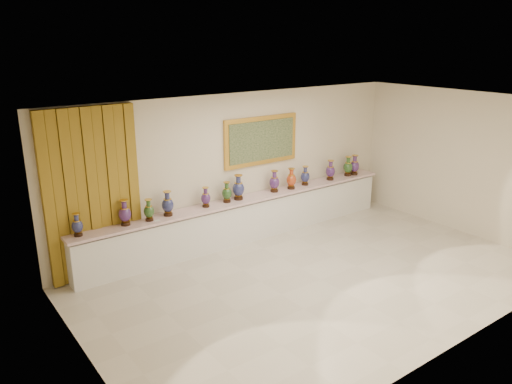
# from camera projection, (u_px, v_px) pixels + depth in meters

# --- Properties ---
(ground) EXTENTS (8.00, 8.00, 0.00)m
(ground) POSITION_uv_depth(u_px,v_px,m) (321.00, 280.00, 8.67)
(ground) COLOR beige
(ground) RESTS_ON ground
(room) EXTENTS (8.00, 8.00, 8.00)m
(room) POSITION_uv_depth(u_px,v_px,m) (125.00, 184.00, 8.69)
(room) COLOR beige
(room) RESTS_ON ground
(counter) EXTENTS (7.28, 0.48, 0.90)m
(counter) POSITION_uv_depth(u_px,v_px,m) (246.00, 219.00, 10.29)
(counter) COLOR white
(counter) RESTS_ON ground
(vase_0) EXTENTS (0.24, 0.24, 0.39)m
(vase_0) POSITION_uv_depth(u_px,v_px,m) (77.00, 226.00, 8.17)
(vase_0) COLOR #311B0D
(vase_0) RESTS_ON counter
(vase_1) EXTENTS (0.25, 0.25, 0.46)m
(vase_1) POSITION_uv_depth(u_px,v_px,m) (125.00, 214.00, 8.63)
(vase_1) COLOR #311B0D
(vase_1) RESTS_ON counter
(vase_2) EXTENTS (0.23, 0.23, 0.40)m
(vase_2) POSITION_uv_depth(u_px,v_px,m) (149.00, 211.00, 8.85)
(vase_2) COLOR #311B0D
(vase_2) RESTS_ON counter
(vase_3) EXTENTS (0.27, 0.27, 0.47)m
(vase_3) POSITION_uv_depth(u_px,v_px,m) (168.00, 205.00, 9.09)
(vase_3) COLOR #311B0D
(vase_3) RESTS_ON counter
(vase_4) EXTENTS (0.23, 0.23, 0.39)m
(vase_4) POSITION_uv_depth(u_px,v_px,m) (206.00, 198.00, 9.56)
(vase_4) COLOR #311B0D
(vase_4) RESTS_ON counter
(vase_5) EXTENTS (0.22, 0.22, 0.42)m
(vase_5) POSITION_uv_depth(u_px,v_px,m) (227.00, 193.00, 9.84)
(vase_5) COLOR #311B0D
(vase_5) RESTS_ON counter
(vase_6) EXTENTS (0.25, 0.25, 0.51)m
(vase_6) POSITION_uv_depth(u_px,v_px,m) (238.00, 189.00, 9.99)
(vase_6) COLOR #311B0D
(vase_6) RESTS_ON counter
(vase_7) EXTENTS (0.28, 0.28, 0.46)m
(vase_7) POSITION_uv_depth(u_px,v_px,m) (274.00, 182.00, 10.49)
(vase_7) COLOR #311B0D
(vase_7) RESTS_ON counter
(vase_8) EXTENTS (0.23, 0.23, 0.46)m
(vase_8) POSITION_uv_depth(u_px,v_px,m) (291.00, 180.00, 10.70)
(vase_8) COLOR #311B0D
(vase_8) RESTS_ON counter
(vase_9) EXTENTS (0.22, 0.22, 0.43)m
(vase_9) POSITION_uv_depth(u_px,v_px,m) (305.00, 177.00, 10.99)
(vase_9) COLOR #311B0D
(vase_9) RESTS_ON counter
(vase_10) EXTENTS (0.22, 0.22, 0.46)m
(vase_10) POSITION_uv_depth(u_px,v_px,m) (330.00, 171.00, 11.38)
(vase_10) COLOR #311B0D
(vase_10) RESTS_ON counter
(vase_11) EXTENTS (0.26, 0.26, 0.46)m
(vase_11) POSITION_uv_depth(u_px,v_px,m) (348.00, 167.00, 11.71)
(vase_11) COLOR #311B0D
(vase_11) RESTS_ON counter
(vase_12) EXTENTS (0.28, 0.28, 0.48)m
(vase_12) POSITION_uv_depth(u_px,v_px,m) (355.00, 166.00, 11.80)
(vase_12) COLOR #311B0D
(vase_12) RESTS_ON counter
(label_card) EXTENTS (0.10, 0.06, 0.00)m
(label_card) POSITION_uv_depth(u_px,v_px,m) (157.00, 221.00, 8.89)
(label_card) COLOR white
(label_card) RESTS_ON counter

